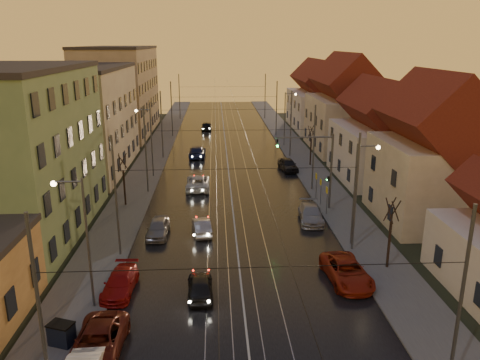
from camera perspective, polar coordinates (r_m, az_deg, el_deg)
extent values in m
plane|color=black|center=(27.30, 0.66, -17.03)|extent=(160.00, 160.00, 0.00)
cube|color=black|center=(64.51, -1.62, 2.98)|extent=(16.00, 120.00, 0.04)
cube|color=#4C4C4C|center=(65.03, -10.47, 2.87)|extent=(4.00, 120.00, 0.15)
cube|color=#4C4C4C|center=(65.49, 7.17, 3.12)|extent=(4.00, 120.00, 0.15)
cube|color=gray|center=(64.48, -3.58, 2.99)|extent=(0.06, 120.00, 0.03)
cube|color=gray|center=(64.49, -2.31, 3.00)|extent=(0.06, 120.00, 0.03)
cube|color=gray|center=(64.52, -0.94, 3.02)|extent=(0.06, 120.00, 0.03)
cube|color=gray|center=(64.59, 0.33, 3.04)|extent=(0.06, 120.00, 0.03)
cube|color=#648253|center=(40.95, -25.98, 2.72)|extent=(10.00, 18.00, 13.00)
cube|color=#BAAA90|center=(59.61, -18.70, 6.87)|extent=(10.00, 20.00, 12.00)
cube|color=#8D795B|center=(82.67, -14.42, 10.37)|extent=(10.00, 24.00, 14.00)
cube|color=#B4A78A|center=(43.57, 22.23, -0.18)|extent=(8.50, 10.00, 7.00)
pyramid|color=#581C14|center=(42.46, 23.01, 6.82)|extent=(8.67, 10.20, 3.80)
cube|color=beige|center=(55.31, 16.61, 3.18)|extent=(9.00, 12.00, 6.00)
pyramid|color=#581C14|center=(54.49, 17.01, 7.89)|extent=(9.18, 12.24, 3.20)
cube|color=#B4A78A|center=(69.20, 12.60, 6.67)|extent=(9.00, 14.00, 7.50)
pyramid|color=#581C14|center=(68.49, 12.91, 11.41)|extent=(9.18, 14.28, 4.00)
cube|color=beige|center=(86.54, 9.44, 8.41)|extent=(9.00, 16.00, 6.50)
pyramid|color=#581C14|center=(86.00, 9.60, 11.71)|extent=(9.18, 16.32, 3.50)
cylinder|color=#595B60|center=(21.01, -23.15, -15.21)|extent=(0.16, 0.16, 9.00)
cylinder|color=#595B60|center=(22.20, 25.26, -13.68)|extent=(0.16, 0.16, 9.00)
cylinder|color=#595B60|center=(34.17, -14.88, -2.11)|extent=(0.16, 0.16, 9.00)
cylinder|color=#595B60|center=(34.92, 13.94, -1.64)|extent=(0.16, 0.16, 9.00)
cylinder|color=#595B60|center=(48.41, -11.41, 3.54)|extent=(0.16, 0.16, 9.00)
cylinder|color=#595B60|center=(48.94, 8.97, 3.81)|extent=(0.16, 0.16, 9.00)
cylinder|color=#595B60|center=(63.01, -9.52, 6.60)|extent=(0.16, 0.16, 9.00)
cylinder|color=#595B60|center=(63.42, 6.22, 6.79)|extent=(0.16, 0.16, 9.00)
cylinder|color=#595B60|center=(77.76, -8.34, 8.50)|extent=(0.16, 0.16, 9.00)
cylinder|color=#595B60|center=(78.09, 4.47, 8.65)|extent=(0.16, 0.16, 9.00)
cylinder|color=#595B60|center=(95.56, -7.39, 10.00)|extent=(0.16, 0.16, 9.00)
cylinder|color=#595B60|center=(95.83, 3.08, 10.13)|extent=(0.16, 0.16, 9.00)
cylinder|color=#595B60|center=(28.04, -18.01, -7.64)|extent=(0.14, 0.14, 8.00)
cylinder|color=#595B60|center=(27.00, -20.36, -0.20)|extent=(1.60, 0.10, 0.10)
sphere|color=#FFD88C|center=(27.25, -21.78, -0.42)|extent=(0.32, 0.32, 0.32)
cylinder|color=#595B60|center=(36.04, 13.74, -1.90)|extent=(0.14, 0.14, 8.00)
cylinder|color=#595B60|center=(35.30, 15.41, 4.00)|extent=(1.60, 0.10, 0.10)
sphere|color=#FFD88C|center=(35.55, 16.50, 3.83)|extent=(0.32, 0.32, 0.32)
cylinder|color=#595B60|center=(54.35, -10.72, 4.44)|extent=(0.14, 0.14, 8.00)
cylinder|color=#595B60|center=(53.82, -11.79, 8.38)|extent=(1.60, 0.10, 0.10)
sphere|color=#FFD88C|center=(53.95, -12.55, 8.24)|extent=(0.32, 0.32, 0.32)
cylinder|color=#595B60|center=(70.35, 5.47, 7.36)|extent=(0.14, 0.14, 8.00)
cylinder|color=#595B60|center=(69.98, 6.21, 10.42)|extent=(1.60, 0.10, 0.10)
sphere|color=#FFD88C|center=(70.11, 6.80, 10.33)|extent=(0.32, 0.32, 0.32)
cylinder|color=#595B60|center=(43.58, 11.02, 0.91)|extent=(0.20, 0.20, 7.20)
cylinder|color=#595B60|center=(42.27, 7.83, 5.18)|extent=(5.20, 0.14, 0.14)
imported|color=black|center=(42.00, 4.57, 4.38)|extent=(0.15, 0.18, 0.90)
sphere|color=#19FF3F|center=(41.92, 4.59, 4.14)|extent=(0.20, 0.20, 0.20)
cylinder|color=black|center=(45.57, -13.90, -1.01)|extent=(0.18, 0.18, 3.50)
cylinder|color=black|center=(44.93, -13.81, 2.13)|extent=(0.37, 0.92, 1.61)
cylinder|color=black|center=(45.14, -14.17, 2.17)|extent=(0.91, 0.40, 1.61)
cylinder|color=black|center=(44.86, -14.44, 2.06)|extent=(0.37, 0.92, 1.61)
cylinder|color=black|center=(44.67, -14.02, 2.03)|extent=(0.84, 0.54, 1.62)
cylinder|color=black|center=(33.74, 17.70, -7.60)|extent=(0.18, 0.18, 3.50)
cylinder|color=black|center=(32.98, 18.41, -3.46)|extent=(0.37, 0.92, 1.61)
cylinder|color=black|center=(33.00, 17.80, -3.39)|extent=(0.91, 0.40, 1.61)
cylinder|color=black|center=(32.66, 17.75, -3.59)|extent=(0.37, 0.92, 1.61)
cylinder|color=black|center=(32.68, 18.42, -3.65)|extent=(0.84, 0.54, 1.62)
cylinder|color=black|center=(59.46, 8.61, 3.35)|extent=(0.18, 0.18, 3.50)
cylinder|color=black|center=(59.07, 8.92, 5.78)|extent=(0.37, 0.92, 1.61)
cylinder|color=black|center=(59.15, 8.58, 5.81)|extent=(0.91, 0.40, 1.61)
cylinder|color=black|center=(58.81, 8.50, 5.75)|extent=(0.37, 0.92, 1.61)
cylinder|color=black|center=(58.75, 8.87, 5.72)|extent=(0.84, 0.54, 1.62)
imported|color=black|center=(29.59, -4.88, -12.74)|extent=(1.70, 3.90, 1.31)
imported|color=gray|center=(38.41, -4.70, -5.65)|extent=(1.83, 3.98, 1.26)
imported|color=#B3B3B3|center=(49.85, -5.15, -0.30)|extent=(2.45, 5.29, 1.47)
imported|color=#161D44|center=(63.85, -5.24, 3.46)|extent=(2.25, 5.27, 1.51)
imported|color=black|center=(83.56, -4.10, 6.57)|extent=(1.77, 4.39, 1.50)
imported|color=#57180F|center=(25.56, -16.96, -18.48)|extent=(2.47, 5.23, 1.44)
imported|color=#9F100F|center=(30.79, -14.40, -12.04)|extent=(1.97, 4.44, 1.27)
imported|color=gray|center=(38.41, -9.97, -5.76)|extent=(1.74, 4.13, 1.39)
imported|color=maroon|center=(31.79, 12.86, -10.79)|extent=(2.79, 5.38, 1.45)
imported|color=#9B9CA1|center=(41.29, 8.62, -4.08)|extent=(2.41, 4.99, 1.40)
imported|color=black|center=(57.15, 5.86, 1.87)|extent=(2.34, 4.55, 1.48)
cube|color=black|center=(26.80, -20.92, -17.17)|extent=(1.40, 1.17, 1.10)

